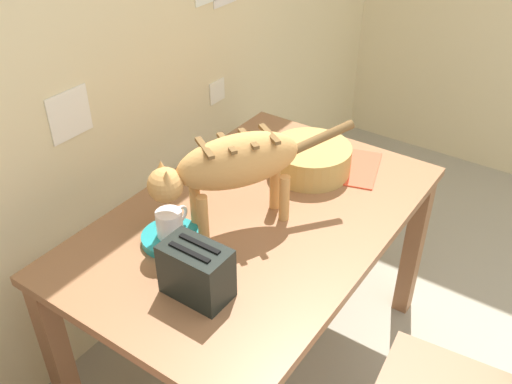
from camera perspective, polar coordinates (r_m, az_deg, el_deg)
The scene contains 9 objects.
wall_rear at distance 2.12m, azimuth -16.66°, elevation 13.83°, with size 4.98×0.11×2.50m.
dining_table at distance 2.04m, azimuth -0.00°, elevation -4.37°, with size 1.37×0.88×0.76m.
cat at distance 1.81m, azimuth -2.37°, elevation 2.70°, with size 0.63×0.42×0.34m.
saucer_bowl at distance 1.89m, azimuth -8.54°, elevation -4.57°, with size 0.19×0.19×0.03m, color teal.
coffee_mug at distance 1.86m, azimuth -8.62°, elevation -3.09°, with size 0.13×0.09×0.09m.
magazine at distance 2.28m, azimuth 9.76°, elevation 2.48°, with size 0.28×0.19×0.01m, color #E6482C.
book_stack at distance 2.30m, azimuth 3.22°, elevation 3.69°, with size 0.21×0.15×0.04m.
wicker_basket at distance 2.21m, azimuth 5.49°, elevation 3.36°, with size 0.31×0.31×0.11m.
toaster at distance 1.65m, azimuth -6.03°, elevation -7.94°, with size 0.12×0.20×0.18m.
Camera 1 is at (-1.24, 0.65, 1.95)m, focal length 39.76 mm.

